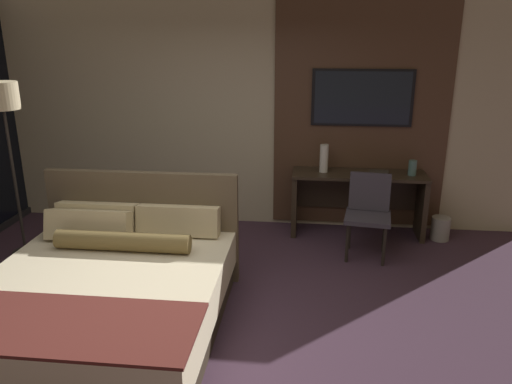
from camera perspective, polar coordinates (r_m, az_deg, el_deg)
ground_plane at (r=4.34m, az=-6.23°, el=-15.63°), size 16.00×16.00×0.00m
wall_back_tv_panel at (r=6.23m, az=0.04°, el=8.78°), size 7.20×0.09×2.80m
bed at (r=4.37m, az=-16.67°, el=-11.19°), size 1.90×2.16×1.10m
desk at (r=6.17m, az=11.54°, el=-0.14°), size 1.58×0.49×0.78m
tv at (r=6.12m, az=12.04°, el=10.48°), size 1.19×0.04×0.67m
desk_chair at (r=5.60m, az=12.73°, el=-1.73°), size 0.54×0.54×0.91m
floor_lamp at (r=5.82m, az=-26.87°, el=8.27°), size 0.34×0.34×1.90m
vase_tall at (r=6.00m, az=7.77°, el=3.83°), size 0.10×0.10×0.33m
vase_short at (r=6.11m, az=17.44°, el=2.65°), size 0.09×0.09×0.18m
book at (r=6.08m, az=13.89°, el=2.17°), size 0.25×0.19×0.03m
waste_bin at (r=6.38m, az=20.32°, el=-3.92°), size 0.22×0.22×0.28m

